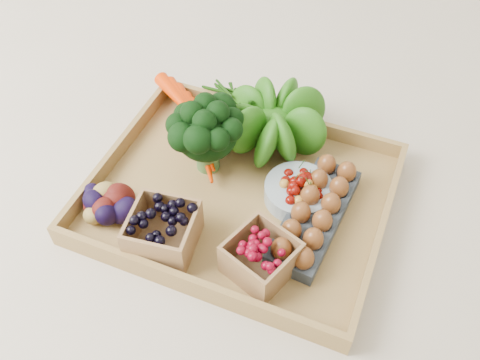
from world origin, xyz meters
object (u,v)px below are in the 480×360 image
at_px(broccoli, 207,145).
at_px(egg_carton, 314,217).
at_px(cherry_bowl, 298,192).
at_px(tray, 240,198).

relative_size(broccoli, egg_carton, 0.60).
relative_size(cherry_bowl, egg_carton, 0.50).
relative_size(tray, egg_carton, 2.13).
height_order(cherry_bowl, egg_carton, cherry_bowl).
bearing_deg(broccoli, tray, -27.61).
height_order(tray, cherry_bowl, cherry_bowl).
distance_m(tray, egg_carton, 0.15).
bearing_deg(tray, egg_carton, -2.59).
xyz_separation_m(tray, egg_carton, (0.15, -0.01, 0.02)).
relative_size(broccoli, cherry_bowl, 1.19).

